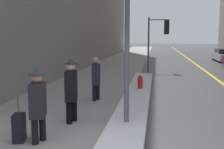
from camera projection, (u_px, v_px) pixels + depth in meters
The scene contains 9 objects.
sidewalk_slab at pixel (114, 68), 19.62m from camera, with size 4.00×80.00×0.01m.
road_centre_stripe at pixel (203, 69), 18.69m from camera, with size 0.16×80.00×0.00m.
snow_bank_curb at pixel (136, 98), 9.61m from camera, with size 0.90×11.84×0.19m.
traffic_light_near at pixel (160, 33), 17.47m from camera, with size 1.31×0.36×3.36m.
pedestrian_in_glasses at pixel (38, 102), 5.73m from camera, with size 0.39×0.53×1.57m.
pedestrian_in_fedora at pixel (71, 88), 7.07m from camera, with size 0.41×0.56×1.66m.
pedestrian_nearside at pixel (96, 77), 9.54m from camera, with size 0.39×0.54×1.50m.
rolling_suitcase at pixel (19, 128), 5.84m from camera, with size 0.30×0.40×0.95m.
fire_hydrant at pixel (140, 84), 10.87m from camera, with size 0.20×0.20×0.70m.
Camera 1 is at (0.92, -4.29, 2.20)m, focal length 45.00 mm.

